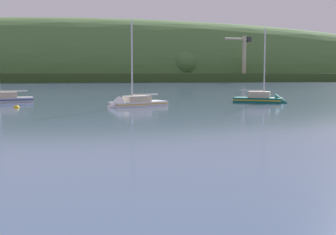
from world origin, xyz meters
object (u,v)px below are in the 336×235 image
at_px(dockside_crane, 244,60).
at_px(sailboat_far_left, 264,101).
at_px(mooring_buoy_midchannel, 17,108).
at_px(sailboat_midwater_white, 0,101).
at_px(sailboat_near_mooring, 131,105).

bearing_deg(dockside_crane, sailboat_far_left, 57.42).
bearing_deg(mooring_buoy_midchannel, dockside_crane, 67.77).
xyz_separation_m(sailboat_midwater_white, mooring_buoy_midchannel, (5.74, -10.88, -0.22)).
bearing_deg(sailboat_far_left, dockside_crane, 101.93).
xyz_separation_m(sailboat_far_left, mooring_buoy_midchannel, (-36.26, -8.93, -0.29)).
bearing_deg(sailboat_near_mooring, dockside_crane, -139.82).
distance_m(sailboat_near_mooring, mooring_buoy_midchannel, 15.74).
relative_size(sailboat_near_mooring, sailboat_midwater_white, 1.00).
relative_size(dockside_crane, sailboat_far_left, 1.50).
xyz_separation_m(sailboat_midwater_white, sailboat_far_left, (42.00, -1.95, 0.07)).
bearing_deg(sailboat_far_left, sailboat_midwater_white, -161.54).
relative_size(dockside_crane, mooring_buoy_midchannel, 22.71).
relative_size(sailboat_midwater_white, sailboat_far_left, 1.04).
height_order(dockside_crane, sailboat_near_mooring, dockside_crane).
height_order(dockside_crane, sailboat_midwater_white, dockside_crane).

